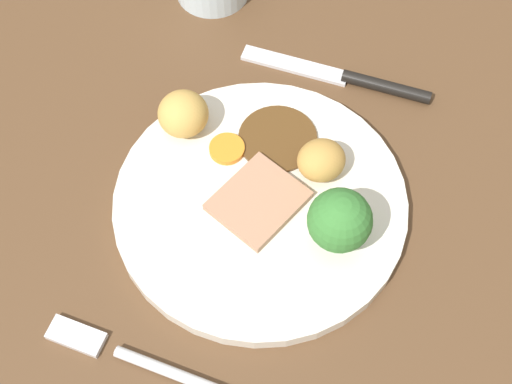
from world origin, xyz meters
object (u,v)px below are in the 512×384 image
object	(u,v)px
broccoli_floret	(340,221)
dinner_plate	(256,202)
roast_potato_right	(183,114)
knife	(352,79)
meat_slice_main	(253,199)
fork	(132,357)
carrot_coin_front	(227,149)
roast_potato_left	(321,160)

from	to	relation	value
broccoli_floret	dinner_plate	bearing A→B (deg)	82.77
roast_potato_right	broccoli_floret	distance (cm)	17.22
roast_potato_right	knife	world-z (taller)	roast_potato_right
meat_slice_main	fork	world-z (taller)	meat_slice_main
knife	carrot_coin_front	bearing A→B (deg)	55.63
meat_slice_main	broccoli_floret	distance (cm)	8.35
carrot_coin_front	meat_slice_main	bearing A→B (deg)	-130.98
meat_slice_main	carrot_coin_front	distance (cm)	5.60
knife	dinner_plate	bearing A→B (deg)	74.78
roast_potato_right	carrot_coin_front	xyz separation A→B (cm)	(-0.67, -4.50, -1.76)
fork	meat_slice_main	bearing A→B (deg)	-104.13
roast_potato_left	knife	size ratio (longest dim) A/B	0.23
roast_potato_left	broccoli_floret	bearing A→B (deg)	-147.01
meat_slice_main	carrot_coin_front	bearing A→B (deg)	49.02
dinner_plate	fork	world-z (taller)	dinner_plate
dinner_plate	roast_potato_left	bearing A→B (deg)	-39.04
meat_slice_main	roast_potato_right	size ratio (longest dim) A/B	1.58
fork	knife	bearing A→B (deg)	-103.63
dinner_plate	fork	size ratio (longest dim) A/B	1.63
meat_slice_main	carrot_coin_front	world-z (taller)	meat_slice_main
carrot_coin_front	broccoli_floret	xyz separation A→B (cm)	(-4.25, -11.93, 3.30)
roast_potato_right	roast_potato_left	bearing A→B (deg)	-86.25
dinner_plate	broccoli_floret	world-z (taller)	broccoli_floret
roast_potato_left	fork	xyz separation A→B (cm)	(-21.01, 6.86, -2.68)
meat_slice_main	carrot_coin_front	xyz separation A→B (cm)	(3.67, 4.22, -0.13)
meat_slice_main	fork	bearing A→B (deg)	169.69
meat_slice_main	fork	size ratio (longest dim) A/B	0.46
meat_slice_main	dinner_plate	bearing A→B (deg)	-13.72
broccoli_floret	fork	size ratio (longest dim) A/B	0.41
dinner_plate	broccoli_floret	size ratio (longest dim) A/B	4.02
fork	carrot_coin_front	bearing A→B (deg)	-89.88
roast_potato_left	knife	bearing A→B (deg)	6.37
broccoli_floret	fork	world-z (taller)	broccoli_floret
roast_potato_left	roast_potato_right	distance (cm)	12.73
meat_slice_main	roast_potato_left	world-z (taller)	roast_potato_left
roast_potato_left	meat_slice_main	bearing A→B (deg)	142.46
roast_potato_left	broccoli_floret	xyz separation A→B (cm)	(-5.75, -3.73, 1.90)
dinner_plate	knife	world-z (taller)	dinner_plate
carrot_coin_front	roast_potato_right	bearing A→B (deg)	81.53
broccoli_floret	fork	xyz separation A→B (cm)	(-15.26, 10.59, -4.58)
carrot_coin_front	knife	xyz separation A→B (cm)	(12.84, -6.93, -1.22)
roast_potato_right	fork	size ratio (longest dim) A/B	0.29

